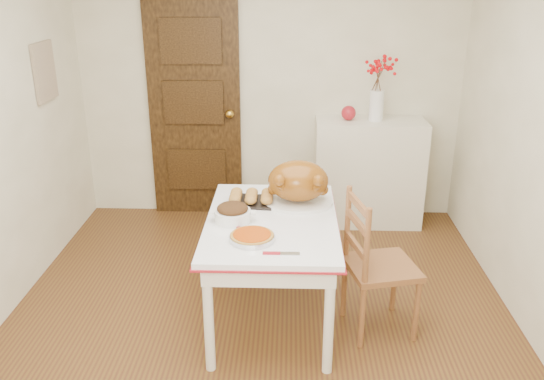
{
  "coord_description": "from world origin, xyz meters",
  "views": [
    {
      "loc": [
        0.19,
        -3.2,
        2.25
      ],
      "look_at": [
        0.08,
        0.18,
        0.93
      ],
      "focal_mm": 37.56,
      "sensor_mm": 36.0,
      "label": 1
    }
  ],
  "objects_px": {
    "turkey_platter": "(298,183)",
    "pumpkin_pie": "(252,236)",
    "sideboard": "(368,172)",
    "chair_oak": "(382,264)",
    "kitchen_table": "(272,270)"
  },
  "relations": [
    {
      "from": "sideboard",
      "to": "kitchen_table",
      "type": "height_order",
      "value": "sideboard"
    },
    {
      "from": "kitchen_table",
      "to": "turkey_platter",
      "type": "bearing_deg",
      "value": 56.42
    },
    {
      "from": "chair_oak",
      "to": "turkey_platter",
      "type": "distance_m",
      "value": 0.76
    },
    {
      "from": "kitchen_table",
      "to": "pumpkin_pie",
      "type": "height_order",
      "value": "pumpkin_pie"
    },
    {
      "from": "chair_oak",
      "to": "turkey_platter",
      "type": "relative_size",
      "value": 2.01
    },
    {
      "from": "turkey_platter",
      "to": "pumpkin_pie",
      "type": "relative_size",
      "value": 1.78
    },
    {
      "from": "kitchen_table",
      "to": "pumpkin_pie",
      "type": "bearing_deg",
      "value": -108.83
    },
    {
      "from": "chair_oak",
      "to": "turkey_platter",
      "type": "xyz_separation_m",
      "value": [
        -0.54,
        0.34,
        0.42
      ]
    },
    {
      "from": "sideboard",
      "to": "chair_oak",
      "type": "height_order",
      "value": "sideboard"
    },
    {
      "from": "sideboard",
      "to": "turkey_platter",
      "type": "relative_size",
      "value": 2.06
    },
    {
      "from": "kitchen_table",
      "to": "turkey_platter",
      "type": "height_order",
      "value": "turkey_platter"
    },
    {
      "from": "sideboard",
      "to": "chair_oak",
      "type": "xyz_separation_m",
      "value": [
        -0.12,
        -1.73,
        -0.01
      ]
    },
    {
      "from": "chair_oak",
      "to": "pumpkin_pie",
      "type": "distance_m",
      "value": 0.9
    },
    {
      "from": "kitchen_table",
      "to": "chair_oak",
      "type": "bearing_deg",
      "value": -6.58
    },
    {
      "from": "sideboard",
      "to": "pumpkin_pie",
      "type": "distance_m",
      "value": 2.19
    }
  ]
}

